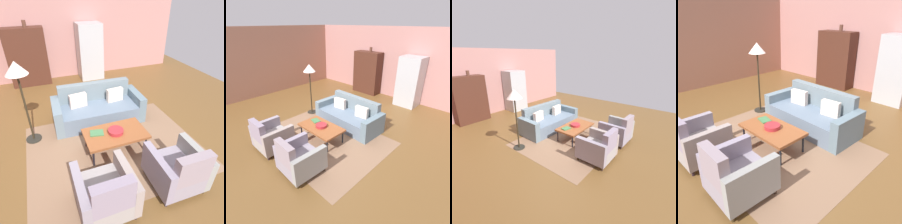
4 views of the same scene
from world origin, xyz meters
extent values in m
plane|color=brown|center=(0.00, 0.00, 0.00)|extent=(10.15, 10.15, 0.00)
cube|color=tan|center=(0.00, 3.73, 1.40)|extent=(8.46, 0.12, 2.80)
cube|color=#8A684D|center=(0.27, -0.59, 0.00)|extent=(3.40, 2.60, 0.01)
cube|color=slate|center=(0.27, 0.46, 0.21)|extent=(1.77, 0.96, 0.42)
cube|color=slate|center=(0.28, 0.82, 0.43)|extent=(1.75, 0.24, 0.86)
cube|color=slate|center=(1.23, 0.43, 0.31)|extent=(0.21, 0.91, 0.62)
cube|color=slate|center=(-0.69, 0.49, 0.31)|extent=(0.21, 0.91, 0.62)
cube|color=beige|center=(0.72, 0.54, 0.58)|extent=(0.41, 0.16, 0.32)
cube|color=beige|center=(-0.17, 0.57, 0.58)|extent=(0.41, 0.17, 0.32)
cylinder|color=black|center=(-0.26, -0.36, 0.18)|extent=(0.04, 0.04, 0.36)
cylinder|color=black|center=(0.80, -0.36, 0.18)|extent=(0.04, 0.04, 0.36)
cylinder|color=black|center=(-0.26, -0.92, 0.18)|extent=(0.04, 0.04, 0.36)
cylinder|color=black|center=(0.80, -0.92, 0.18)|extent=(0.04, 0.04, 0.36)
cube|color=brown|center=(0.27, -0.64, 0.38)|extent=(1.20, 0.70, 0.05)
cylinder|color=#312411|center=(-0.67, -1.40, 0.05)|extent=(0.05, 0.05, 0.10)
cylinder|color=#2E201E|center=(0.01, -1.40, 0.05)|extent=(0.05, 0.05, 0.10)
cylinder|color=black|center=(0.01, -2.08, 0.05)|extent=(0.05, 0.05, 0.10)
cube|color=#999290|center=(-0.33, -1.74, 0.25)|extent=(0.56, 0.80, 0.30)
cube|color=gray|center=(-0.33, -2.07, 0.49)|extent=(0.56, 0.14, 0.78)
cube|color=gray|center=(-0.67, -1.74, 0.38)|extent=(0.12, 0.80, 0.56)
cube|color=gray|center=(0.01, -1.74, 0.38)|extent=(0.12, 0.80, 0.56)
cylinder|color=#39281E|center=(0.54, -1.39, 0.05)|extent=(0.05, 0.05, 0.10)
cylinder|color=#322319|center=(1.22, -1.41, 0.05)|extent=(0.05, 0.05, 0.10)
cylinder|color=#2D1F1D|center=(0.52, -2.07, 0.05)|extent=(0.05, 0.05, 0.10)
cylinder|color=#3C2D17|center=(1.20, -2.09, 0.05)|extent=(0.05, 0.05, 0.10)
cube|color=gray|center=(0.87, -1.74, 0.25)|extent=(0.58, 0.82, 0.30)
cube|color=gray|center=(0.86, -2.07, 0.49)|extent=(0.56, 0.16, 0.78)
cube|color=gray|center=(0.53, -1.73, 0.38)|extent=(0.14, 0.80, 0.56)
cube|color=gray|center=(1.21, -1.75, 0.38)|extent=(0.14, 0.80, 0.56)
cylinder|color=#AA292F|center=(0.28, -0.64, 0.44)|extent=(0.30, 0.30, 0.07)
cube|color=#437A49|center=(-0.07, -0.54, 0.42)|extent=(0.29, 0.24, 0.03)
cube|color=#492519|center=(-1.15, 3.38, 0.90)|extent=(1.20, 0.50, 1.80)
cube|color=#321E1D|center=(-1.45, 3.63, 0.90)|extent=(0.56, 0.01, 1.51)
cube|color=#35270F|center=(-0.85, 3.63, 0.90)|extent=(0.56, 0.01, 1.51)
cylinder|color=brown|center=(-1.05, 3.38, 1.90)|extent=(0.11, 0.11, 0.19)
cube|color=#B7BABF|center=(0.86, 3.28, 0.93)|extent=(0.80, 0.70, 1.85)
cylinder|color=#99999E|center=(0.91, 3.65, 1.02)|extent=(0.02, 0.02, 0.70)
cylinder|color=#282721|center=(-1.26, 0.26, 0.01)|extent=(0.32, 0.32, 0.03)
cylinder|color=#2F2619|center=(-1.26, 0.26, 0.76)|extent=(0.04, 0.04, 1.45)
cone|color=silver|center=(-1.26, 0.26, 1.60)|extent=(0.40, 0.40, 0.24)
camera|label=1|loc=(-0.86, -3.43, 2.76)|focal=31.56mm
camera|label=2|loc=(3.59, -3.43, 2.96)|focal=29.72mm
camera|label=3|loc=(-3.76, -3.43, 2.60)|focal=26.88mm
camera|label=4|loc=(3.12, -2.99, 2.41)|focal=36.11mm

